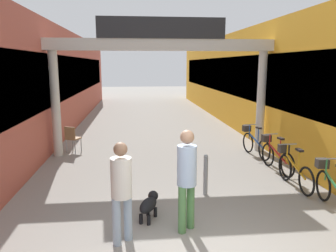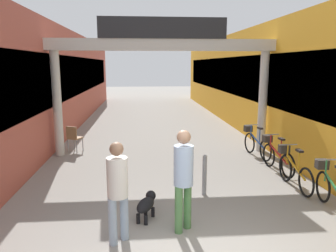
{
  "view_description": "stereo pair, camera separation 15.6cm",
  "coord_description": "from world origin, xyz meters",
  "px_view_note": "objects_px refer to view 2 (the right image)",
  "views": [
    {
      "loc": [
        -0.87,
        -4.08,
        2.9
      ],
      "look_at": [
        0.0,
        4.38,
        1.3
      ],
      "focal_mm": 35.0,
      "sensor_mm": 36.0,
      "label": 1
    },
    {
      "loc": [
        -0.71,
        -4.09,
        2.9
      ],
      "look_at": [
        0.0,
        4.38,
        1.3
      ],
      "focal_mm": 35.0,
      "sensor_mm": 36.0,
      "label": 2
    }
  ],
  "objects_px": {
    "bicycle_blue_farthest": "(256,143)",
    "cafe_chair_wood_nearer": "(74,136)",
    "bollard_post_metal": "(205,175)",
    "bicycle_red_third": "(276,155)",
    "pedestrian_companion": "(183,174)",
    "dog_on_leash": "(147,204)",
    "bicycle_orange_second": "(293,169)",
    "bicycle_green_nearest": "(332,189)",
    "pedestrian_with_dog": "(118,186)"
  },
  "relations": [
    {
      "from": "pedestrian_companion",
      "to": "dog_on_leash",
      "type": "xyz_separation_m",
      "value": [
        -0.63,
        0.49,
        -0.75
      ]
    },
    {
      "from": "dog_on_leash",
      "to": "bicycle_orange_second",
      "type": "relative_size",
      "value": 0.41
    },
    {
      "from": "bicycle_blue_farthest",
      "to": "pedestrian_companion",
      "type": "bearing_deg",
      "value": -122.62
    },
    {
      "from": "pedestrian_companion",
      "to": "bicycle_red_third",
      "type": "distance_m",
      "value": 4.32
    },
    {
      "from": "bicycle_orange_second",
      "to": "bicycle_blue_farthest",
      "type": "relative_size",
      "value": 1.01
    },
    {
      "from": "bicycle_orange_second",
      "to": "bicycle_blue_farthest",
      "type": "distance_m",
      "value": 2.71
    },
    {
      "from": "pedestrian_with_dog",
      "to": "bicycle_blue_farthest",
      "type": "height_order",
      "value": "pedestrian_with_dog"
    },
    {
      "from": "pedestrian_with_dog",
      "to": "bicycle_green_nearest",
      "type": "xyz_separation_m",
      "value": [
        4.2,
        0.87,
        -0.54
      ]
    },
    {
      "from": "bicycle_green_nearest",
      "to": "cafe_chair_wood_nearer",
      "type": "xyz_separation_m",
      "value": [
        -6.06,
        4.97,
        0.1
      ]
    },
    {
      "from": "pedestrian_with_dog",
      "to": "dog_on_leash",
      "type": "xyz_separation_m",
      "value": [
        0.47,
        0.78,
        -0.67
      ]
    },
    {
      "from": "pedestrian_with_dog",
      "to": "bollard_post_metal",
      "type": "bearing_deg",
      "value": 46.01
    },
    {
      "from": "pedestrian_with_dog",
      "to": "pedestrian_companion",
      "type": "xyz_separation_m",
      "value": [
        1.11,
        0.29,
        0.08
      ]
    },
    {
      "from": "pedestrian_companion",
      "to": "bicycle_orange_second",
      "type": "bearing_deg",
      "value": 32.98
    },
    {
      "from": "dog_on_leash",
      "to": "cafe_chair_wood_nearer",
      "type": "xyz_separation_m",
      "value": [
        -2.34,
        5.06,
        0.24
      ]
    },
    {
      "from": "pedestrian_with_dog",
      "to": "bollard_post_metal",
      "type": "distance_m",
      "value": 2.63
    },
    {
      "from": "pedestrian_companion",
      "to": "cafe_chair_wood_nearer",
      "type": "xyz_separation_m",
      "value": [
        -2.97,
        5.55,
        -0.51
      ]
    },
    {
      "from": "bicycle_orange_second",
      "to": "bollard_post_metal",
      "type": "relative_size",
      "value": 1.81
    },
    {
      "from": "pedestrian_companion",
      "to": "bicycle_blue_farthest",
      "type": "xyz_separation_m",
      "value": [
        2.93,
        4.59,
        -0.61
      ]
    },
    {
      "from": "bicycle_green_nearest",
      "to": "bicycle_red_third",
      "type": "relative_size",
      "value": 1.0
    },
    {
      "from": "bicycle_red_third",
      "to": "pedestrian_companion",
      "type": "bearing_deg",
      "value": -134.06
    },
    {
      "from": "bicycle_orange_second",
      "to": "cafe_chair_wood_nearer",
      "type": "distance_m",
      "value": 6.92
    },
    {
      "from": "pedestrian_companion",
      "to": "bicycle_green_nearest",
      "type": "height_order",
      "value": "pedestrian_companion"
    },
    {
      "from": "dog_on_leash",
      "to": "bicycle_blue_farthest",
      "type": "distance_m",
      "value": 5.43
    },
    {
      "from": "bicycle_orange_second",
      "to": "bicycle_green_nearest",
      "type": "bearing_deg",
      "value": -81.64
    },
    {
      "from": "bicycle_green_nearest",
      "to": "cafe_chair_wood_nearer",
      "type": "distance_m",
      "value": 7.83
    },
    {
      "from": "bicycle_orange_second",
      "to": "bicycle_blue_farthest",
      "type": "bearing_deg",
      "value": 89.21
    },
    {
      "from": "bicycle_green_nearest",
      "to": "bicycle_orange_second",
      "type": "xyz_separation_m",
      "value": [
        -0.19,
        1.3,
        0.0
      ]
    },
    {
      "from": "bicycle_orange_second",
      "to": "dog_on_leash",
      "type": "bearing_deg",
      "value": -158.51
    },
    {
      "from": "pedestrian_companion",
      "to": "dog_on_leash",
      "type": "bearing_deg",
      "value": 142.23
    },
    {
      "from": "dog_on_leash",
      "to": "bicycle_red_third",
      "type": "distance_m",
      "value": 4.44
    },
    {
      "from": "bicycle_blue_farthest",
      "to": "bollard_post_metal",
      "type": "distance_m",
      "value": 3.77
    },
    {
      "from": "bicycle_red_third",
      "to": "dog_on_leash",
      "type": "bearing_deg",
      "value": -144.39
    },
    {
      "from": "bicycle_blue_farthest",
      "to": "cafe_chair_wood_nearer",
      "type": "height_order",
      "value": "bicycle_blue_farthest"
    },
    {
      "from": "cafe_chair_wood_nearer",
      "to": "bicycle_red_third",
      "type": "bearing_deg",
      "value": -22.6
    },
    {
      "from": "pedestrian_with_dog",
      "to": "pedestrian_companion",
      "type": "distance_m",
      "value": 1.15
    },
    {
      "from": "dog_on_leash",
      "to": "cafe_chair_wood_nearer",
      "type": "bearing_deg",
      "value": 114.78
    },
    {
      "from": "bicycle_orange_second",
      "to": "bollard_post_metal",
      "type": "xyz_separation_m",
      "value": [
        -2.21,
        -0.31,
        0.04
      ]
    },
    {
      "from": "bicycle_blue_farthest",
      "to": "cafe_chair_wood_nearer",
      "type": "distance_m",
      "value": 5.98
    },
    {
      "from": "pedestrian_companion",
      "to": "cafe_chair_wood_nearer",
      "type": "height_order",
      "value": "pedestrian_companion"
    },
    {
      "from": "bicycle_orange_second",
      "to": "bicycle_red_third",
      "type": "relative_size",
      "value": 1.0
    },
    {
      "from": "dog_on_leash",
      "to": "bicycle_green_nearest",
      "type": "bearing_deg",
      "value": 1.4
    },
    {
      "from": "pedestrian_with_dog",
      "to": "bicycle_red_third",
      "type": "relative_size",
      "value": 1.01
    },
    {
      "from": "dog_on_leash",
      "to": "bicycle_blue_farthest",
      "type": "relative_size",
      "value": 0.41
    },
    {
      "from": "pedestrian_with_dog",
      "to": "cafe_chair_wood_nearer",
      "type": "xyz_separation_m",
      "value": [
        -1.86,
        5.84,
        -0.43
      ]
    },
    {
      "from": "bicycle_green_nearest",
      "to": "bicycle_blue_farthest",
      "type": "distance_m",
      "value": 4.01
    },
    {
      "from": "bollard_post_metal",
      "to": "bicycle_orange_second",
      "type": "bearing_deg",
      "value": 8.08
    },
    {
      "from": "bicycle_red_third",
      "to": "bollard_post_metal",
      "type": "xyz_separation_m",
      "value": [
        -2.29,
        -1.51,
        0.04
      ]
    },
    {
      "from": "pedestrian_companion",
      "to": "bicycle_orange_second",
      "type": "height_order",
      "value": "pedestrian_companion"
    },
    {
      "from": "bollard_post_metal",
      "to": "cafe_chair_wood_nearer",
      "type": "distance_m",
      "value": 5.41
    },
    {
      "from": "pedestrian_with_dog",
      "to": "bicycle_blue_farthest",
      "type": "bearing_deg",
      "value": 50.34
    }
  ]
}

